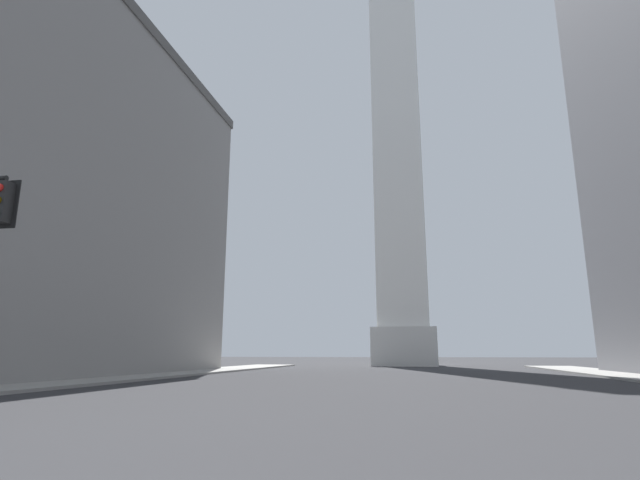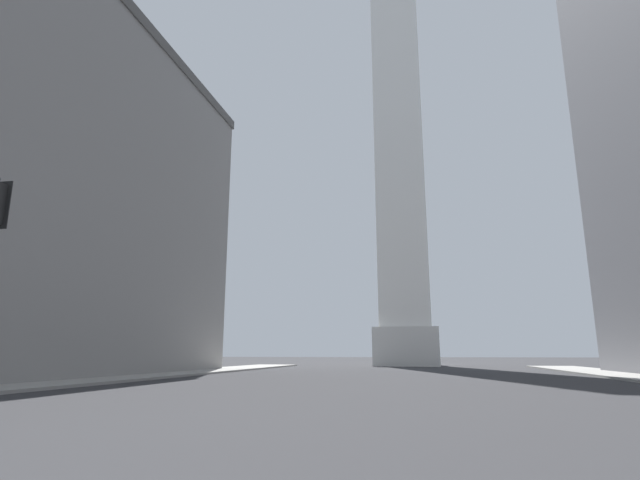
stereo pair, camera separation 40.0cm
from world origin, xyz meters
The scene contains 2 objects.
sidewalk_left centered at (-16.13, 23.18, 0.07)m, with size 5.00×77.25×0.15m, color gray.
obelisk centered at (0.00, 64.38, 32.26)m, with size 7.94×7.94×66.88m.
Camera 2 is at (2.59, -0.92, 1.58)m, focal length 28.00 mm.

